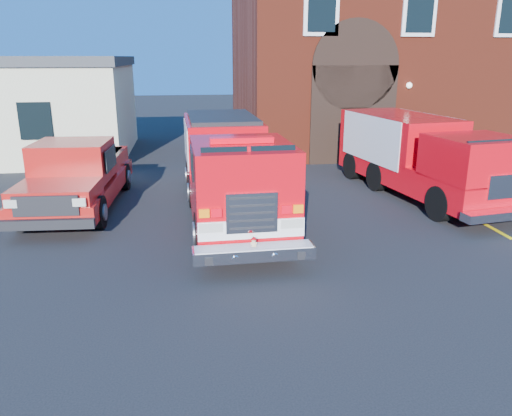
{
  "coord_description": "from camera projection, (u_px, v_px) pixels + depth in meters",
  "views": [
    {
      "loc": [
        -1.4,
        -11.04,
        4.32
      ],
      "look_at": [
        0.0,
        -1.2,
        1.3
      ],
      "focal_mm": 35.0,
      "sensor_mm": 36.0,
      "label": 1
    }
  ],
  "objects": [
    {
      "name": "secondary_truck",
      "position": [
        420.0,
        154.0,
        15.95
      ],
      "size": [
        3.39,
        7.82,
        2.45
      ],
      "color": "black",
      "rests_on": "ground"
    },
    {
      "name": "fire_station",
      "position": [
        390.0,
        58.0,
        25.13
      ],
      "size": [
        15.2,
        10.2,
        8.45
      ],
      "color": "maroon",
      "rests_on": "ground"
    },
    {
      "name": "ground",
      "position": [
        249.0,
        246.0,
        11.91
      ],
      "size": [
        100.0,
        100.0,
        0.0
      ],
      "primitive_type": "plane",
      "color": "black",
      "rests_on": "ground"
    },
    {
      "name": "parking_stripe_near",
      "position": [
        478.0,
        220.0,
        13.73
      ],
      "size": [
        0.12,
        3.0,
        0.01
      ],
      "primitive_type": "cube",
      "color": "yellow",
      "rests_on": "ground"
    },
    {
      "name": "side_building",
      "position": [
        13.0,
        106.0,
        22.36
      ],
      "size": [
        10.2,
        8.2,
        4.35
      ],
      "color": "beige",
      "rests_on": "ground"
    },
    {
      "name": "parking_stripe_far",
      "position": [
        391.0,
        173.0,
        19.41
      ],
      "size": [
        0.12,
        3.0,
        0.01
      ],
      "primitive_type": "cube",
      "color": "yellow",
      "rests_on": "ground"
    },
    {
      "name": "pickup_truck",
      "position": [
        78.0,
        176.0,
        14.66
      ],
      "size": [
        2.55,
        6.3,
        2.03
      ],
      "color": "black",
      "rests_on": "ground"
    },
    {
      "name": "parking_stripe_mid",
      "position": [
        427.0,
        192.0,
        16.57
      ],
      "size": [
        0.12,
        3.0,
        0.01
      ],
      "primitive_type": "cube",
      "color": "yellow",
      "rests_on": "ground"
    },
    {
      "name": "fire_engine",
      "position": [
        229.0,
        168.0,
        13.88
      ],
      "size": [
        2.55,
        8.52,
        2.61
      ],
      "color": "black",
      "rests_on": "ground"
    }
  ]
}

